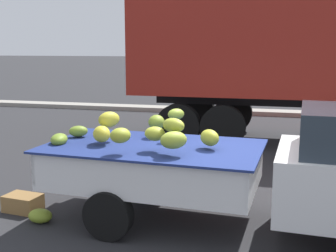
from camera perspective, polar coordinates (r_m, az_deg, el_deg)
The scene contains 5 objects.
ground at distance 6.15m, azimuth 8.64°, elevation -12.92°, with size 220.00×220.00×0.00m, color #28282B.
curb_strip at distance 16.16m, azimuth 12.41°, elevation 1.75°, with size 80.00×0.80×0.16m, color gray.
pickup_truck at distance 5.71m, azimuth 18.08°, elevation -5.79°, with size 5.31×2.01×1.70m.
fallen_banana_bunch_near_tailgate at distance 6.43m, azimuth -16.46°, elevation -11.27°, with size 0.35×0.26×0.19m, color olive.
produce_crate at distance 6.92m, azimuth -18.54°, elevation -9.58°, with size 0.52×0.36×0.25m, color olive.
Camera 1 is at (0.52, -5.64, 2.41)m, focal length 46.32 mm.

